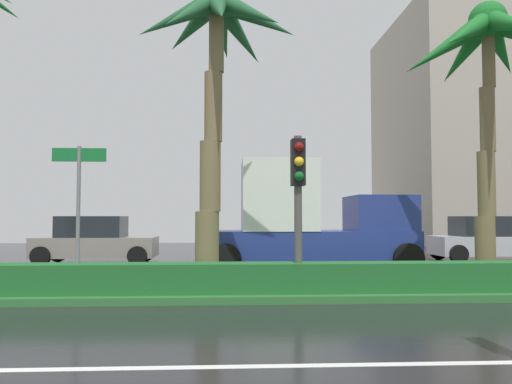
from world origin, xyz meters
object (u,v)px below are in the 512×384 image
Objects in this scene: car_in_traffic_second at (95,241)px; car_in_traffic_third at (489,240)px; palm_tree_centre at (217,47)px; traffic_signal_median_right at (298,184)px; palm_tree_centre_right at (487,55)px; box_truck_lead at (309,222)px; street_name_sign at (78,198)px.

car_in_traffic_second is 14.84m from car_in_traffic_third.
traffic_signal_median_right is (1.73, -1.74, -3.43)m from palm_tree_centre.
traffic_signal_median_right is at bearing -53.27° from car_in_traffic_second.
palm_tree_centre_right reaches higher than car_in_traffic_second.
car_in_traffic_second is at bearing 159.37° from box_truck_lead.
palm_tree_centre_right is 9.47m from car_in_traffic_third.
car_in_traffic_second is at bearing 147.66° from palm_tree_centre_right.
car_in_traffic_second is (-4.57, 6.71, -4.97)m from palm_tree_centre.
box_truck_lead is at bearing 78.92° from traffic_signal_median_right.
palm_tree_centre is 13.36m from car_in_traffic_third.
palm_tree_centre_right is at bearing -117.14° from car_in_traffic_third.
box_truck_lead is (-3.70, 4.25, -4.05)m from palm_tree_centre_right.
palm_tree_centre_right reaches higher than car_in_traffic_third.
car_in_traffic_third is (8.54, 8.69, -1.54)m from traffic_signal_median_right.
car_in_traffic_third is at bearing 0.92° from car_in_traffic_second.
palm_tree_centre is 2.25× the size of traffic_signal_median_right.
box_truck_lead is at bearing 54.08° from palm_tree_centre.
traffic_signal_median_right is (-4.81, -1.41, -3.24)m from palm_tree_centre_right.
palm_tree_centre_right is 6.94m from box_truck_lead.
box_truck_lead is (5.62, 5.41, -0.53)m from street_name_sign.
palm_tree_centre_right is 1.05× the size of box_truck_lead.
car_in_traffic_second is (-6.30, 8.45, -1.54)m from traffic_signal_median_right.
palm_tree_centre_right is 1.57× the size of car_in_traffic_second.
car_in_traffic_second is at bearing 102.31° from street_name_sign.
palm_tree_centre_right is at bearing -32.34° from car_in_traffic_second.
traffic_signal_median_right is 10.65m from car_in_traffic_second.
box_truck_lead is (1.11, 5.66, -0.81)m from traffic_signal_median_right.
palm_tree_centre_right is 13.99m from car_in_traffic_second.
traffic_signal_median_right is at bearing -134.50° from car_in_traffic_third.
car_in_traffic_third is at bearing 32.90° from street_name_sign.
palm_tree_centre_right reaches higher than street_name_sign.
car_in_traffic_second is at bearing 124.25° from palm_tree_centre.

